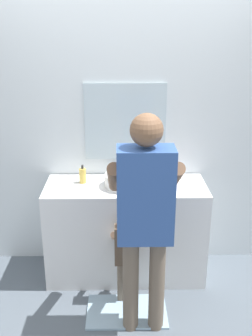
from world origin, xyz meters
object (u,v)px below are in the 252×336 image
(child_toddler, at_px, (126,250))
(adult_parent, at_px, (145,208))
(soap_bottle, at_px, (83,176))
(toothbrush_cup, at_px, (171,178))

(child_toddler, bearing_deg, adult_parent, -66.98)
(soap_bottle, relative_size, adult_parent, 0.10)
(toothbrush_cup, bearing_deg, adult_parent, -110.57)
(toothbrush_cup, xyz_separation_m, adult_parent, (-0.27, -0.72, 0.06))
(soap_bottle, xyz_separation_m, child_toddler, (0.37, -0.47, -0.46))
(toothbrush_cup, distance_m, soap_bottle, 0.77)
(toothbrush_cup, height_order, adult_parent, adult_parent)
(soap_bottle, xyz_separation_m, adult_parent, (0.50, -0.76, 0.05))
(toothbrush_cup, bearing_deg, soap_bottle, 177.44)
(soap_bottle, bearing_deg, adult_parent, -56.71)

